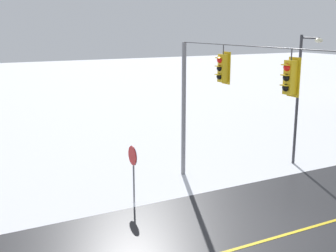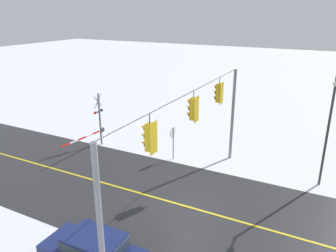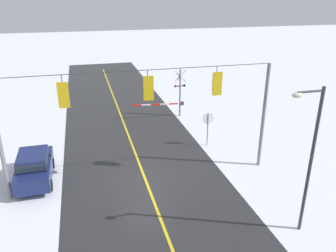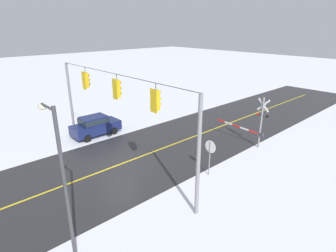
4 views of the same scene
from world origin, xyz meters
TOP-DOWN VIEW (x-y plane):
  - ground_plane at (0.00, 0.00)m, footprint 160.00×160.00m
  - signal_span at (-0.06, -0.01)m, footprint 14.20×0.47m
  - stop_sign at (-4.98, -3.45)m, footprint 0.80×0.09m
  - streetlamp_near at (-5.59, 5.85)m, footprint 1.39×0.28m

SIDE VIEW (x-z plane):
  - ground_plane at x=0.00m, z-range 0.00..0.00m
  - stop_sign at x=-4.98m, z-range 0.54..2.89m
  - streetlamp_near at x=-5.59m, z-range 0.67..7.17m
  - signal_span at x=-0.06m, z-range 1.13..7.35m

